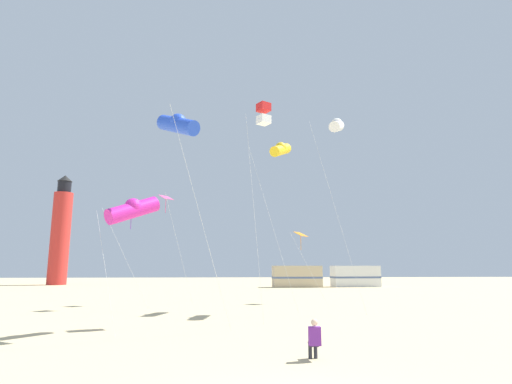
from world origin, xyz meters
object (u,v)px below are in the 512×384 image
kite_diamond_orange (301,236)px  lighthouse_distant (61,232)px  kite_tube_white (337,126)px  rv_van_tan (297,277)px  kite_diamond_violet (131,215)px  kite_diamond_rainbow (167,201)px  kite_tube_magenta (133,209)px  kite_tube_blue (178,124)px  kite_box_scarlet (264,114)px  rv_van_white (355,276)px  kite_tube_gold (281,149)px  kite_flyer_standing (314,338)px

kite_diamond_orange → lighthouse_distant: (-30.87, 34.03, 2.90)m
kite_tube_white → rv_van_tan: (2.48, 30.09, -10.31)m
kite_diamond_violet → rv_van_tan: 31.96m
kite_diamond_rainbow → rv_van_tan: 28.50m
kite_diamond_violet → kite_tube_magenta: bearing=-77.1°
kite_tube_blue → kite_box_scarlet: bearing=34.1°
kite_tube_white → lighthouse_distant: size_ratio=0.74×
rv_van_white → kite_tube_gold: bearing=-120.7°
kite_tube_magenta → kite_tube_blue: (1.87, -0.37, 3.84)m
kite_tube_white → kite_tube_gold: kite_tube_white is taller
kite_flyer_standing → kite_box_scarlet: (-0.63, 8.52, 10.06)m
kite_tube_white → kite_tube_magenta: bearing=-148.7°
kite_tube_white → kite_tube_blue: size_ratio=1.28×
kite_tube_gold → rv_van_white: size_ratio=1.68×
kite_diamond_rainbow → kite_diamond_violet: (-1.86, -3.30, -1.45)m
kite_tube_gold → lighthouse_distant: lighthouse_distant is taller
kite_tube_blue → kite_diamond_orange: size_ratio=1.82×
kite_diamond_rainbow → kite_box_scarlet: kite_box_scarlet is taller
kite_tube_blue → kite_box_scarlet: kite_box_scarlet is taller
kite_diamond_orange → rv_van_tan: (3.82, 23.97, -3.55)m
kite_tube_magenta → rv_van_white: 43.71m
kite_box_scarlet → lighthouse_distant: bearing=121.2°
kite_diamond_rainbow → kite_box_scarlet: 12.63m
kite_tube_magenta → lighthouse_distant: (-20.97, 46.97, 2.70)m
kite_tube_magenta → kite_diamond_violet: kite_diamond_violet is taller
kite_tube_white → kite_diamond_violet: (-13.45, 2.78, -5.62)m
kite_flyer_standing → kite_tube_blue: 11.20m
kite_tube_white → kite_diamond_violet: bearing=168.3°
kite_tube_magenta → rv_van_tan: (13.72, 36.91, -3.75)m
kite_diamond_violet → rv_van_white: size_ratio=0.98×
kite_flyer_standing → rv_van_tan: size_ratio=0.18×
kite_flyer_standing → kite_diamond_orange: bearing=-98.3°
kite_diamond_rainbow → kite_box_scarlet: (6.38, -10.44, 3.14)m
kite_tube_blue → kite_diamond_orange: kite_tube_blue is taller
rv_van_tan → kite_tube_magenta: bearing=-112.6°
kite_flyer_standing → rv_van_tan: bearing=-98.0°
kite_diamond_rainbow → kite_diamond_violet: 4.05m
lighthouse_distant → kite_tube_gold: bearing=-53.4°
kite_diamond_violet → lighthouse_distant: 41.86m
kite_tube_white → kite_tube_magenta: size_ratio=2.12×
kite_diamond_orange → rv_van_tan: 24.53m
kite_box_scarlet → lighthouse_distant: lighthouse_distant is taller
kite_diamond_rainbow → rv_van_tan: bearing=59.6°
kite_tube_white → kite_diamond_rainbow: (-11.59, 6.07, -4.17)m
kite_diamond_violet → rv_van_white: (24.08, 28.05, -4.69)m
kite_diamond_violet → rv_van_white: bearing=49.4°
kite_tube_blue → kite_box_scarlet: (4.17, 2.82, 1.69)m
kite_tube_magenta → kite_tube_blue: bearing=-11.0°
kite_tube_magenta → rv_van_white: (21.88, 37.65, -3.75)m
kite_flyer_standing → kite_diamond_violet: bearing=-59.2°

